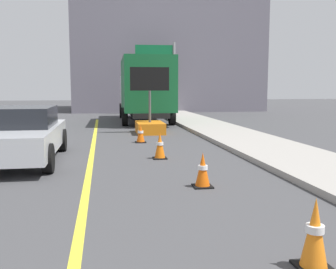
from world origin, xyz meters
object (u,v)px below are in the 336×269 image
Objects in this scene: arrow_board_trailer at (150,122)px; highway_guide_sign at (163,65)px; pickup_car at (18,134)px; traffic_cone_mid_lane at (203,170)px; traffic_cone_near_sign at (315,234)px; traffic_cone_curbside at (141,133)px; traffic_cone_far_lane at (160,146)px; box_truck at (145,88)px.

highway_guide_sign reaches higher than arrow_board_trailer.
pickup_car reaches higher than traffic_cone_mid_lane.
traffic_cone_near_sign is at bearing -95.03° from highway_guide_sign.
traffic_cone_mid_lane is at bearing 94.92° from traffic_cone_near_sign.
traffic_cone_mid_lane is at bearing -90.47° from arrow_board_trailer.
traffic_cone_far_lane is at bearing -86.13° from traffic_cone_curbside.
traffic_cone_mid_lane is at bearing -84.62° from traffic_cone_curbside.
traffic_cone_far_lane reaches higher than traffic_cone_mid_lane.
traffic_cone_far_lane is (-0.66, 6.47, -0.02)m from traffic_cone_near_sign.
box_truck reaches higher than pickup_car.
highway_guide_sign is (6.33, 16.72, 2.73)m from pickup_car.
traffic_cone_near_sign reaches higher than traffic_cone_far_lane.
traffic_cone_far_lane is at bearing -94.34° from arrow_board_trailer.
traffic_cone_near_sign is (0.22, -12.28, -0.11)m from arrow_board_trailer.
arrow_board_trailer is at bearing 76.50° from traffic_cone_curbside.
traffic_cone_far_lane is (-0.44, -5.81, -0.13)m from arrow_board_trailer.
pickup_car is at bearing -126.05° from arrow_board_trailer.
arrow_board_trailer reaches higher than traffic_cone_curbside.
traffic_cone_curbside is (-2.94, -13.87, -3.11)m from highway_guide_sign.
box_truck is 17.76m from traffic_cone_near_sign.
pickup_car reaches higher than traffic_cone_near_sign.
traffic_cone_mid_lane reaches higher than traffic_cone_curbside.
traffic_cone_mid_lane is at bearing -96.71° from highway_guide_sign.
traffic_cone_far_lane is (-2.73, -16.97, -3.07)m from highway_guide_sign.
traffic_cone_near_sign reaches higher than traffic_cone_mid_lane.
pickup_car is 7.97m from traffic_cone_near_sign.
traffic_cone_curbside is at bearing -97.23° from box_truck.
highway_guide_sign is 6.61× the size of traffic_cone_near_sign.
traffic_cone_curbside is (-0.58, 6.15, -0.01)m from traffic_cone_mid_lane.
traffic_cone_near_sign reaches higher than traffic_cone_curbside.
arrow_board_trailer is 8.86m from traffic_cone_mid_lane.
box_truck is at bearing 82.77° from traffic_cone_curbside.
traffic_cone_near_sign is at bearing -90.51° from box_truck.
pickup_car reaches higher than traffic_cone_far_lane.
box_truck is at bearing 68.03° from pickup_car.
traffic_cone_mid_lane is (-0.07, -8.86, -0.16)m from arrow_board_trailer.
box_truck reaches higher than traffic_cone_far_lane.
traffic_cone_far_lane is at bearing 95.85° from traffic_cone_near_sign.
pickup_car is 7.18× the size of traffic_cone_curbside.
highway_guide_sign is 7.81× the size of traffic_cone_curbside.
box_truck is 11.22× the size of traffic_cone_far_lane.
traffic_cone_far_lane is at bearing -99.12° from highway_guide_sign.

